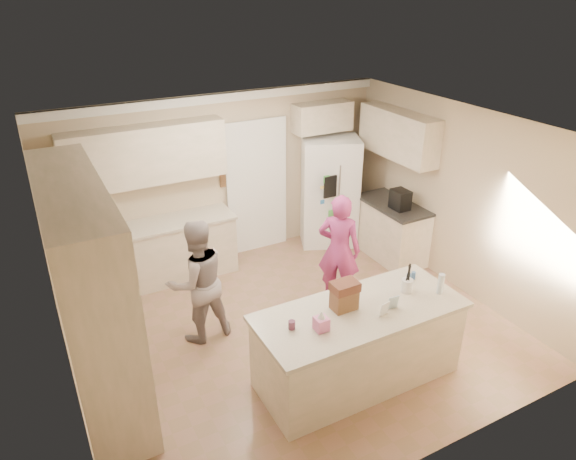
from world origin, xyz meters
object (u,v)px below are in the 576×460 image
island_base (358,346)px  teen_girl (339,250)px  dollhouse_body (344,300)px  refrigerator (329,192)px  coffee_maker (400,200)px  teen_boy (197,282)px  utensil_crock (407,285)px  tissue_box (321,324)px

island_base → teen_girl: 1.60m
dollhouse_body → teen_girl: teen_girl is taller
refrigerator → teen_girl: size_ratio=1.14×
coffee_maker → teen_boy: teen_boy is taller
island_base → utensil_crock: size_ratio=14.67×
refrigerator → tissue_box: refrigerator is taller
refrigerator → utensil_crock: refrigerator is taller
utensil_crock → teen_boy: size_ratio=0.09×
refrigerator → teen_boy: bearing=-128.7°
dollhouse_body → refrigerator: bearing=60.5°
utensil_crock → dollhouse_body: dollhouse_body is taller
island_base → tissue_box: tissue_box is taller
coffee_maker → island_base: (-2.05, -1.90, -0.63)m
teen_girl → island_base: bearing=109.7°
refrigerator → teen_boy: refrigerator is taller
coffee_maker → utensil_crock: (-1.40, -1.85, -0.07)m
teen_boy → teen_girl: (1.94, -0.13, -0.00)m
dollhouse_body → teen_girl: 1.56m
refrigerator → utensil_crock: size_ratio=12.00×
utensil_crock → dollhouse_body: 0.80m
refrigerator → coffee_maker: size_ratio=6.00×
refrigerator → teen_boy: (-2.79, -1.49, -0.11)m
teen_girl → teen_boy: bearing=40.9°
refrigerator → coffee_maker: refrigerator is taller
utensil_crock → tissue_box: utensil_crock is taller
island_base → dollhouse_body: bearing=146.3°
island_base → tissue_box: bearing=-169.7°
tissue_box → teen_boy: bearing=114.0°
island_base → teen_girl: (0.66, 1.42, 0.35)m
teen_boy → refrigerator: bearing=-157.2°
refrigerator → teen_girl: (-0.85, -1.62, -0.11)m
utensil_crock → tissue_box: size_ratio=1.07×
coffee_maker → teen_girl: size_ratio=0.19×
tissue_box → dollhouse_body: bearing=26.6°
dollhouse_body → teen_girl: bearing=58.5°
island_base → refrigerator: bearing=63.6°
refrigerator → dollhouse_body: bearing=-96.2°
utensil_crock → teen_boy: (-1.93, 1.49, -0.21)m
island_base → teen_boy: bearing=129.7°
coffee_maker → teen_boy: size_ratio=0.19×
tissue_box → coffee_maker: bearing=37.6°
island_base → utensil_crock: (0.65, 0.05, 0.56)m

